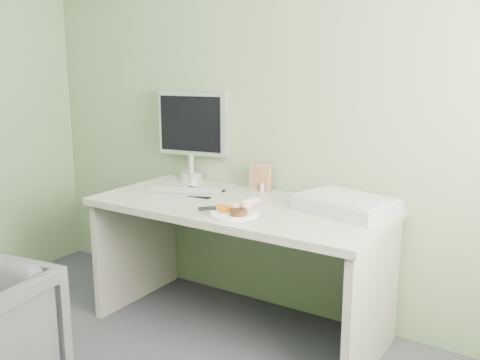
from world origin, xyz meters
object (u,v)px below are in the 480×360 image
Objects in this scene: desk at (239,236)px; monitor at (193,131)px; plate at (234,214)px; scanner at (346,205)px.

desk is 2.85× the size of monitor.
plate is at bearing -63.86° from desk.
scanner is 1.15m from monitor.
plate is at bearing -128.49° from scanner.
scanner is at bearing 14.34° from desk.
scanner reaches higher than plate.
scanner is 0.83× the size of monitor.
plate is at bearing -47.86° from monitor.
monitor reaches higher than desk.
plate is (0.10, -0.20, 0.19)m from desk.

